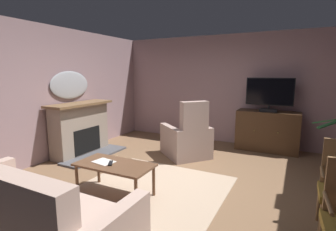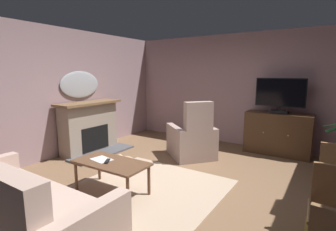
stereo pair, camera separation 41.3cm
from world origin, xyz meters
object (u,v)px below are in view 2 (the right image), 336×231
at_px(tv_remote, 107,161).
at_px(folded_newspaper, 102,159).
at_px(cat, 127,160).
at_px(sofa_floral, 18,211).
at_px(tv_cabinet, 278,135).
at_px(fireplace, 90,128).
at_px(coffee_table, 111,165).
at_px(wall_mirror_oval, 80,85).
at_px(armchair_angled_to_table, 192,140).
at_px(television, 280,95).

height_order(tv_remote, folded_newspaper, tv_remote).
bearing_deg(cat, sofa_floral, -77.16).
height_order(tv_cabinet, folded_newspaper, tv_cabinet).
bearing_deg(tv_remote, fireplace, 23.88).
height_order(coffee_table, sofa_floral, sofa_floral).
height_order(folded_newspaper, sofa_floral, sofa_floral).
relative_size(wall_mirror_oval, cat, 1.52).
bearing_deg(tv_remote, wall_mirror_oval, 27.22).
height_order(sofa_floral, armchair_angled_to_table, armchair_angled_to_table).
relative_size(wall_mirror_oval, tv_remote, 5.87).
distance_m(wall_mirror_oval, coffee_table, 2.63).
bearing_deg(coffee_table, armchair_angled_to_table, 83.76).
distance_m(fireplace, tv_cabinet, 4.08).
height_order(sofa_floral, cat, sofa_floral).
bearing_deg(cat, folded_newspaper, -67.54).
xyz_separation_m(coffee_table, sofa_floral, (-0.07, -1.28, -0.11)).
xyz_separation_m(tv_remote, folded_newspaper, (-0.14, 0.02, -0.01)).
height_order(tv_cabinet, tv_remote, tv_cabinet).
bearing_deg(armchair_angled_to_table, cat, -125.80).
relative_size(armchair_angled_to_table, cat, 1.86).
relative_size(tv_cabinet, tv_remote, 7.76).
height_order(television, tv_remote, television).
distance_m(coffee_table, tv_remote, 0.08).
relative_size(wall_mirror_oval, folded_newspaper, 3.33).
bearing_deg(folded_newspaper, fireplace, 152.86).
distance_m(armchair_angled_to_table, cat, 1.40).
xyz_separation_m(wall_mirror_oval, folded_newspaper, (1.92, -1.19, -1.00)).
height_order(tv_cabinet, coffee_table, tv_cabinet).
relative_size(fireplace, armchair_angled_to_table, 1.22).
xyz_separation_m(folded_newspaper, armchair_angled_to_table, (0.41, 2.07, -0.12)).
distance_m(tv_remote, cat, 1.18).
relative_size(wall_mirror_oval, television, 1.02).
height_order(tv_cabinet, armchair_angled_to_table, armchair_angled_to_table).
bearing_deg(armchair_angled_to_table, tv_remote, -97.28).
distance_m(television, cat, 3.39).
height_order(wall_mirror_oval, tv_remote, wall_mirror_oval).
distance_m(folded_newspaper, cat, 1.11).
height_order(folded_newspaper, cat, folded_newspaper).
bearing_deg(tv_remote, tv_cabinet, -59.71).
bearing_deg(coffee_table, tv_cabinet, 62.94).
bearing_deg(sofa_floral, wall_mirror_oval, 129.57).
bearing_deg(fireplace, coffee_table, -32.49).
bearing_deg(fireplace, sofa_floral, -54.07).
distance_m(coffee_table, cat, 1.16).
distance_m(wall_mirror_oval, sofa_floral, 3.39).
bearing_deg(armchair_angled_to_table, tv_cabinet, 39.70).
distance_m(television, armchair_angled_to_table, 2.06).
bearing_deg(cat, wall_mirror_oval, 171.28).
xyz_separation_m(fireplace, wall_mirror_oval, (-0.25, -0.00, 0.95)).
height_order(television, coffee_table, television).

